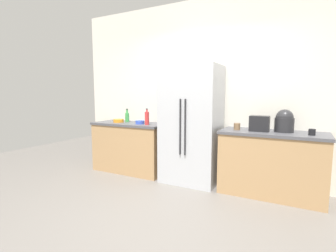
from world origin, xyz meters
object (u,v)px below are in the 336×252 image
(toaster, at_px, (259,124))
(bottle_a, at_px, (127,117))
(bowl_a, at_px, (140,122))
(refrigerator, at_px, (191,125))
(bottle_b, at_px, (147,118))
(rice_cooker, at_px, (284,121))
(cup_a, at_px, (312,132))
(bowl_b, at_px, (119,121))
(cup_b, at_px, (237,126))

(toaster, height_order, bottle_a, bottle_a)
(toaster, xyz_separation_m, bowl_a, (-1.97, -0.04, -0.08))
(refrigerator, bearing_deg, bottle_b, -172.41)
(rice_cooker, xyz_separation_m, bottle_b, (-2.10, -0.17, -0.03))
(bowl_a, bearing_deg, cup_a, -0.29)
(bottle_a, bearing_deg, bowl_b, -125.71)
(rice_cooker, height_order, cup_b, rice_cooker)
(rice_cooker, bearing_deg, bottle_a, 179.22)
(bowl_a, bearing_deg, rice_cooker, 3.19)
(refrigerator, bearing_deg, cup_a, -2.35)
(toaster, distance_m, cup_a, 0.64)
(refrigerator, bearing_deg, bottle_a, 175.37)
(toaster, distance_m, bottle_b, 1.79)
(refrigerator, relative_size, rice_cooker, 5.99)
(cup_b, bearing_deg, bottle_a, 176.59)
(toaster, height_order, bowl_a, toaster)
(cup_a, height_order, bowl_b, cup_a)
(rice_cooker, height_order, bowl_a, rice_cooker)
(bottle_a, bearing_deg, cup_b, -3.41)
(cup_a, distance_m, bowl_b, 3.10)
(bottle_a, height_order, bowl_a, bottle_a)
(refrigerator, xyz_separation_m, cup_a, (1.67, -0.07, 0.01))
(bottle_a, distance_m, cup_b, 2.07)
(cup_a, bearing_deg, cup_b, 176.75)
(cup_b, xyz_separation_m, bowl_b, (-2.16, -0.01, -0.02))
(rice_cooker, relative_size, bowl_a, 2.02)
(cup_a, distance_m, cup_b, 0.94)
(bottle_b, height_order, bowl_a, bottle_b)
(refrigerator, distance_m, cup_b, 0.72)
(toaster, distance_m, rice_cooker, 0.32)
(bottle_b, height_order, cup_a, bottle_b)
(cup_b, relative_size, bowl_a, 0.64)
(cup_b, bearing_deg, bottle_b, -176.64)
(bowl_a, bearing_deg, cup_b, 1.39)
(bowl_a, distance_m, bowl_b, 0.49)
(refrigerator, xyz_separation_m, bowl_b, (-1.43, -0.03, -0.00))
(bowl_b, bearing_deg, toaster, 0.23)
(toaster, height_order, bowl_b, toaster)
(bottle_a, height_order, cup_b, bottle_a)
(refrigerator, distance_m, cup_a, 1.67)
(rice_cooker, xyz_separation_m, bowl_a, (-2.28, -0.13, -0.12))
(refrigerator, height_order, bottle_a, refrigerator)
(toaster, relative_size, cup_b, 2.64)
(rice_cooker, bearing_deg, cup_b, -171.95)
(bottle_a, relative_size, bowl_a, 1.61)
(rice_cooker, distance_m, bottle_b, 2.11)
(cup_b, xyz_separation_m, bowl_a, (-1.66, -0.04, -0.02))
(toaster, distance_m, cup_b, 0.31)
(bowl_a, bearing_deg, toaster, 1.14)
(cup_a, bearing_deg, bottle_b, -179.21)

